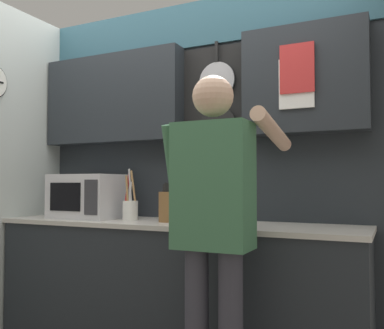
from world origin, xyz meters
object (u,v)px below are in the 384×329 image
(utensil_crock, at_px, (130,207))
(person, at_px, (214,212))
(knife_block, at_px, (171,206))
(microwave, at_px, (88,196))

(utensil_crock, xyz_separation_m, person, (0.83, -0.49, 0.02))
(utensil_crock, distance_m, person, 0.96)
(knife_block, distance_m, person, 0.71)
(microwave, relative_size, knife_block, 1.80)
(microwave, xyz_separation_m, knife_block, (0.68, 0.00, -0.06))
(microwave, distance_m, person, 1.29)
(microwave, bearing_deg, utensil_crock, 0.22)
(microwave, distance_m, knife_block, 0.69)
(microwave, bearing_deg, knife_block, 0.03)
(person, bearing_deg, microwave, 157.54)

